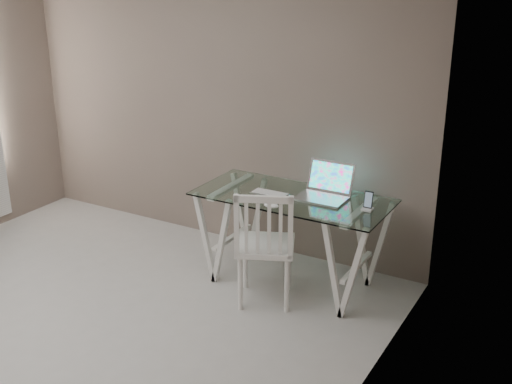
{
  "coord_description": "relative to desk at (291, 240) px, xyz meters",
  "views": [
    {
      "loc": [
        3.07,
        -2.4,
        2.47
      ],
      "look_at": [
        0.88,
        1.43,
        0.85
      ],
      "focal_mm": 45.0,
      "sensor_mm": 36.0,
      "label": 1
    }
  ],
  "objects": [
    {
      "name": "chair",
      "position": [
        -0.02,
        -0.4,
        0.13
      ],
      "size": [
        0.56,
        0.56,
        0.92
      ],
      "rotation": [
        0.0,
        0.0,
        0.43
      ],
      "color": "white",
      "rests_on": "ground"
    },
    {
      "name": "laptop",
      "position": [
        0.22,
        0.12,
        0.42
      ],
      "size": [
        0.37,
        0.34,
        0.25
      ],
      "color": "#BBBBBF",
      "rests_on": "desk"
    },
    {
      "name": "mouse",
      "position": [
        -0.03,
        -0.29,
        0.38
      ],
      "size": [
        0.12,
        0.07,
        0.04
      ],
      "primitive_type": "ellipsoid",
      "color": "white",
      "rests_on": "desk"
    },
    {
      "name": "phone_dock",
      "position": [
        0.6,
        0.02,
        0.4
      ],
      "size": [
        0.08,
        0.08,
        0.14
      ],
      "color": "white",
      "rests_on": "desk"
    },
    {
      "name": "keyboard",
      "position": [
        -0.18,
        -0.04,
        0.37
      ],
      "size": [
        0.29,
        0.13,
        0.01
      ],
      "primitive_type": "cube",
      "color": "silver",
      "rests_on": "desk"
    },
    {
      "name": "desk",
      "position": [
        0.0,
        0.0,
        0.0
      ],
      "size": [
        1.5,
        0.7,
        0.75
      ],
      "color": "silver",
      "rests_on": "ground"
    }
  ]
}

